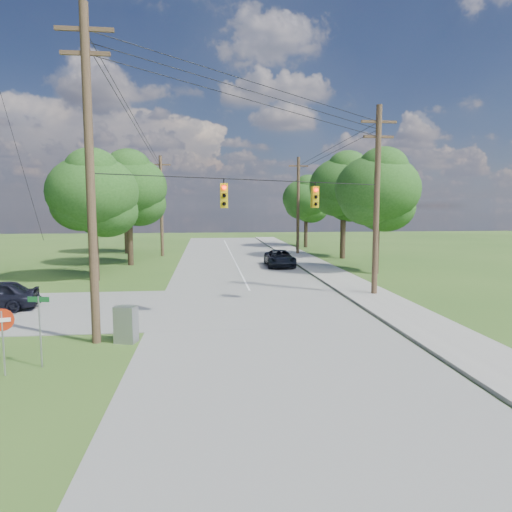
{
  "coord_description": "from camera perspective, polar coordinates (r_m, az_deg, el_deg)",
  "views": [
    {
      "loc": [
        -0.47,
        -16.58,
        5.05
      ],
      "look_at": [
        1.84,
        5.0,
        2.65
      ],
      "focal_mm": 32.0,
      "sensor_mm": 36.0,
      "label": 1
    }
  ],
  "objects": [
    {
      "name": "tree_e_mid",
      "position": [
        44.55,
        10.93,
        8.57
      ],
      "size": [
        6.6,
        6.6,
        9.64
      ],
      "color": "#433321",
      "rests_on": "ground"
    },
    {
      "name": "do_not_enter_sign",
      "position": [
        15.52,
        -29.16,
        -7.68
      ],
      "size": [
        0.67,
        0.19,
        2.04
      ],
      "rotation": [
        0.0,
        0.0,
        0.22
      ],
      "color": "gray",
      "rests_on": "ground"
    },
    {
      "name": "pole_sw",
      "position": [
        17.52,
        -20.04,
        9.78
      ],
      "size": [
        2.0,
        0.32,
        12.0
      ],
      "color": "brown",
      "rests_on": "ground"
    },
    {
      "name": "sidewalk_east",
      "position": [
        23.98,
        16.61,
        -5.98
      ],
      "size": [
        2.6,
        100.0,
        0.12
      ],
      "primitive_type": "cube",
      "color": "#9E9C94",
      "rests_on": "ground"
    },
    {
      "name": "ground",
      "position": [
        17.34,
        -4.37,
        -10.65
      ],
      "size": [
        140.0,
        140.0,
        0.0
      ],
      "primitive_type": "plane",
      "color": "#30561C",
      "rests_on": "ground"
    },
    {
      "name": "traffic_signals",
      "position": [
        21.23,
        2.09,
        7.5
      ],
      "size": [
        4.91,
        3.27,
        1.05
      ],
      "color": "gold",
      "rests_on": "ground"
    },
    {
      "name": "tree_w_far",
      "position": [
        50.32,
        -16.02,
        7.42
      ],
      "size": [
        6.0,
        6.0,
        8.73
      ],
      "color": "#433321",
      "rests_on": "ground"
    },
    {
      "name": "car_main_north",
      "position": [
        37.9,
        2.98,
        -0.29
      ],
      "size": [
        2.34,
        4.91,
        1.35
      ],
      "primitive_type": "imported",
      "rotation": [
        0.0,
        0.0,
        -0.02
      ],
      "color": "black",
      "rests_on": "main_road"
    },
    {
      "name": "control_cabinet",
      "position": [
        17.7,
        -15.94,
        -8.22
      ],
      "size": [
        0.88,
        0.73,
        1.37
      ],
      "primitive_type": "cube",
      "rotation": [
        0.0,
        0.0,
        -0.27
      ],
      "color": "gray",
      "rests_on": "ground"
    },
    {
      "name": "tree_w_near",
      "position": [
        32.48,
        -19.7,
        7.48
      ],
      "size": [
        6.0,
        6.0,
        8.4
      ],
      "color": "#433321",
      "rests_on": "ground"
    },
    {
      "name": "power_lines",
      "position": [
        28.49,
        -2.16,
        14.57
      ],
      "size": [
        13.93,
        29.62,
        4.93
      ],
      "color": "black",
      "rests_on": "ground"
    },
    {
      "name": "main_road",
      "position": [
        22.3,
        0.4,
        -6.75
      ],
      "size": [
        10.0,
        100.0,
        0.03
      ],
      "primitive_type": "cube",
      "color": "gray",
      "rests_on": "ground"
    },
    {
      "name": "pole_north_w",
      "position": [
        46.8,
        -11.75,
        6.26
      ],
      "size": [
        2.0,
        0.32,
        10.0
      ],
      "color": "brown",
      "rests_on": "ground"
    },
    {
      "name": "tree_e_near",
      "position": [
        34.91,
        14.96,
        8.06
      ],
      "size": [
        6.2,
        6.2,
        8.81
      ],
      "color": "#433321",
      "rests_on": "ground"
    },
    {
      "name": "pole_ne",
      "position": [
        26.31,
        14.86,
        7.0
      ],
      "size": [
        2.0,
        0.32,
        10.5
      ],
      "color": "brown",
      "rests_on": "ground"
    },
    {
      "name": "tree_w_mid",
      "position": [
        40.15,
        -15.65,
        8.25
      ],
      "size": [
        6.4,
        6.4,
        9.22
      ],
      "color": "#433321",
      "rests_on": "ground"
    },
    {
      "name": "street_name_sign",
      "position": [
        15.81,
        -25.43,
        -7.38
      ],
      "size": [
        0.67,
        0.13,
        2.26
      ],
      "rotation": [
        0.0,
        0.0,
        -0.16
      ],
      "color": "gray",
      "rests_on": "ground"
    },
    {
      "name": "pole_north_e",
      "position": [
        47.52,
        5.28,
        6.37
      ],
      "size": [
        2.0,
        0.32,
        10.0
      ],
      "color": "brown",
      "rests_on": "ground"
    },
    {
      "name": "tree_e_far",
      "position": [
        55.89,
        6.29,
        7.15
      ],
      "size": [
        5.8,
        5.8,
        8.32
      ],
      "color": "#433321",
      "rests_on": "ground"
    }
  ]
}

